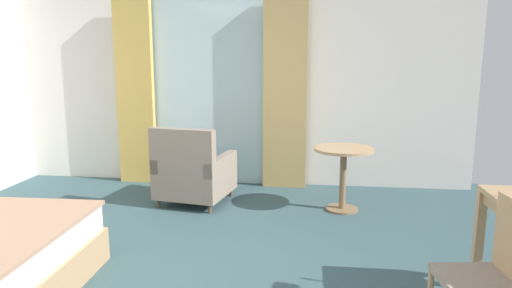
{
  "coord_description": "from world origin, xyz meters",
  "views": [
    {
      "loc": [
        1.02,
        -2.89,
        1.66
      ],
      "look_at": [
        0.61,
        0.29,
        1.05
      ],
      "focal_mm": 32.56,
      "sensor_mm": 36.0,
      "label": 1
    }
  ],
  "objects": [
    {
      "name": "curtain_panel_right",
      "position": [
        0.64,
        2.9,
        1.2
      ],
      "size": [
        0.55,
        0.1,
        2.4
      ],
      "primitive_type": "cube",
      "color": "tan",
      "rests_on": "ground"
    },
    {
      "name": "wall_back",
      "position": [
        0.0,
        3.08,
        1.35
      ],
      "size": [
        5.98,
        0.12,
        2.7
      ],
      "primitive_type": "cube",
      "color": "silver",
      "rests_on": "ground"
    },
    {
      "name": "curtain_panel_left",
      "position": [
        -1.31,
        2.9,
        1.2
      ],
      "size": [
        0.48,
        0.1,
        2.4
      ],
      "primitive_type": "cube",
      "color": "tan",
      "rests_on": "ground"
    },
    {
      "name": "round_cafe_table",
      "position": [
        1.34,
        2.04,
        0.51
      ],
      "size": [
        0.64,
        0.64,
        0.69
      ],
      "color": "tan",
      "rests_on": "ground"
    },
    {
      "name": "balcony_glass_door",
      "position": [
        -0.33,
        3.0,
        1.19
      ],
      "size": [
        1.51,
        0.02,
        2.37
      ],
      "primitive_type": "cube",
      "color": "silver",
      "rests_on": "ground"
    },
    {
      "name": "armchair_by_window",
      "position": [
        -0.33,
        2.07,
        0.35
      ],
      "size": [
        0.85,
        0.89,
        0.9
      ],
      "color": "gray",
      "rests_on": "ground"
    },
    {
      "name": "desk_chair",
      "position": [
        2.0,
        -0.41,
        0.51
      ],
      "size": [
        0.46,
        0.46,
        0.9
      ],
      "color": "gray",
      "rests_on": "ground"
    }
  ]
}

